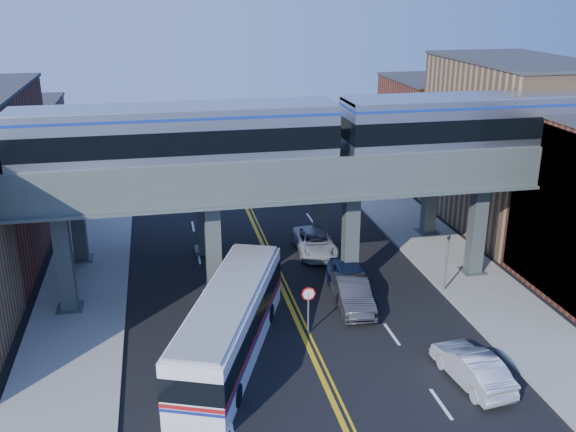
% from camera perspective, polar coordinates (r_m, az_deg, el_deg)
% --- Properties ---
extents(ground, '(120.00, 120.00, 0.00)m').
position_cam_1_polar(ground, '(31.14, 2.55, -13.11)').
color(ground, black).
rests_on(ground, ground).
extents(sidewalk_west, '(5.00, 70.00, 0.16)m').
position_cam_1_polar(sidewalk_west, '(39.42, -17.74, -6.53)').
color(sidewalk_west, gray).
rests_on(sidewalk_west, ground).
extents(sidewalk_east, '(5.00, 70.00, 0.16)m').
position_cam_1_polar(sidewalk_east, '(43.11, 14.26, -3.88)').
color(sidewalk_east, gray).
rests_on(sidewalk_east, ground).
extents(building_west_c, '(8.00, 10.00, 8.00)m').
position_cam_1_polar(building_west_c, '(57.09, -23.45, 5.01)').
color(building_west_c, '#906C4A').
rests_on(building_west_c, ground).
extents(building_east_b, '(8.00, 14.00, 12.00)m').
position_cam_1_polar(building_east_b, '(49.57, 19.22, 5.92)').
color(building_east_b, '#906C4A').
rests_on(building_east_b, ground).
extents(building_east_c, '(8.00, 10.00, 9.00)m').
position_cam_1_polar(building_east_c, '(61.13, 12.97, 7.50)').
color(building_east_c, brown).
rests_on(building_east_c, ground).
extents(mural_panel, '(0.10, 9.50, 9.50)m').
position_cam_1_polar(mural_panel, '(38.15, 22.81, -0.43)').
color(mural_panel, teal).
rests_on(mural_panel, ground).
extents(elevated_viaduct_near, '(52.00, 3.60, 7.40)m').
position_cam_1_polar(elevated_viaduct_near, '(35.54, -0.43, 2.68)').
color(elevated_viaduct_near, '#3D4745').
rests_on(elevated_viaduct_near, ground).
extents(elevated_viaduct_far, '(52.00, 3.60, 7.40)m').
position_cam_1_polar(elevated_viaduct_far, '(42.18, -2.30, 5.39)').
color(elevated_viaduct_far, '#3D4745').
rests_on(elevated_viaduct_far, ground).
extents(transit_train, '(51.94, 3.26, 3.81)m').
position_cam_1_polar(transit_train, '(34.17, -9.82, 6.88)').
color(transit_train, black).
rests_on(transit_train, elevated_viaduct_near).
extents(stop_sign, '(0.76, 0.09, 2.63)m').
position_cam_1_polar(stop_sign, '(32.84, 1.83, -7.70)').
color(stop_sign, slate).
rests_on(stop_sign, ground).
extents(traffic_signal, '(0.15, 0.18, 4.10)m').
position_cam_1_polar(traffic_signal, '(38.00, 13.96, -3.47)').
color(traffic_signal, slate).
rests_on(traffic_signal, ground).
extents(transit_bus, '(6.99, 12.50, 3.18)m').
position_cam_1_polar(transit_bus, '(31.23, -5.16, -9.58)').
color(transit_bus, white).
rests_on(transit_bus, ground).
extents(car_lane_a, '(2.59, 5.55, 1.84)m').
position_cam_1_polar(car_lane_a, '(37.21, 5.59, -5.79)').
color(car_lane_a, '#111E3E').
rests_on(car_lane_a, ground).
extents(car_lane_b, '(2.22, 5.16, 1.65)m').
position_cam_1_polar(car_lane_b, '(36.03, 5.76, -6.85)').
color(car_lane_b, '#2B2B2D').
rests_on(car_lane_b, ground).
extents(car_lane_c, '(2.69, 5.38, 1.46)m').
position_cam_1_polar(car_lane_c, '(43.05, 2.41, -2.35)').
color(car_lane_c, '#BABABC').
rests_on(car_lane_c, ground).
extents(car_lane_d, '(2.73, 5.43, 1.51)m').
position_cam_1_polar(car_lane_d, '(55.15, -0.26, 2.68)').
color(car_lane_d, '#9E9EA3').
rests_on(car_lane_d, ground).
extents(car_parked_curb, '(2.17, 4.87, 1.55)m').
position_cam_1_polar(car_parked_curb, '(30.68, 16.04, -12.79)').
color(car_parked_curb, silver).
rests_on(car_parked_curb, ground).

